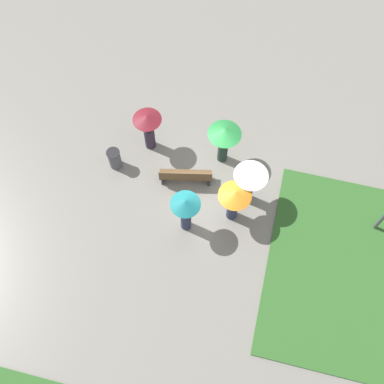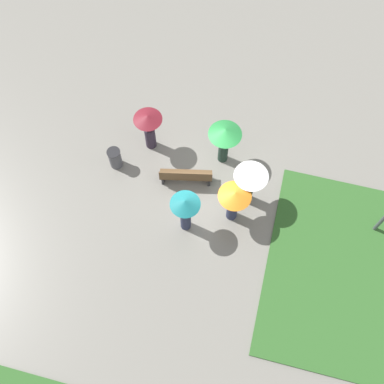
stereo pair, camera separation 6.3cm
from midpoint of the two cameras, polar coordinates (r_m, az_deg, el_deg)
name	(u,v)px [view 1 (the left image)]	position (r m, az deg, el deg)	size (l,w,h in m)	color
ground_plane	(211,187)	(16.98, 2.18, 0.56)	(90.00, 90.00, 0.00)	slate
park_bench	(186,176)	(16.64, -0.87, 1.89)	(1.87, 0.79, 0.90)	brown
trash_bin	(115,159)	(17.24, -9.26, 3.91)	(0.48, 0.48, 0.87)	#4C4C51
crowd_person_teal	(186,209)	(15.12, -0.88, -2.06)	(0.96, 0.96, 1.99)	#282D47
crowd_person_orange	(234,199)	(15.39, 4.91, -0.84)	(1.08, 1.08, 1.80)	#282D47
crowd_person_white	(250,181)	(15.71, 6.78, 1.34)	(1.12, 1.12, 1.87)	#1E3328
crowd_person_green	(224,137)	(16.34, 3.73, 6.52)	(1.14, 1.14, 1.91)	#1E3328
crowd_person_maroon	(148,127)	(16.88, -5.32, 7.68)	(1.00, 1.00, 1.83)	#2D2333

